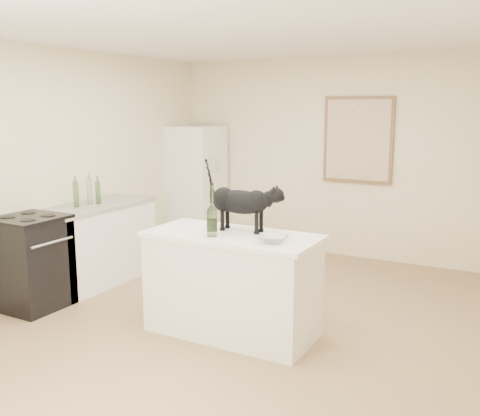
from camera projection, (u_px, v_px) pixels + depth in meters
name	position (u px, v px, depth m)	size (l,w,h in m)	color
floor	(234.00, 323.00, 5.03)	(5.50, 5.50, 0.00)	#8E6A4B
ceiling	(233.00, 30.00, 4.55)	(5.50, 5.50, 0.00)	white
wall_back	(336.00, 158.00, 7.16)	(4.50, 4.50, 0.00)	beige
wall_left	(52.00, 170.00, 5.85)	(5.50, 5.50, 0.00)	beige
island_base	(232.00, 286.00, 4.73)	(1.44, 0.67, 0.86)	white
island_top	(232.00, 236.00, 4.64)	(1.50, 0.70, 0.04)	white
left_cabinets	(96.00, 245.00, 6.13)	(0.60, 1.40, 0.86)	white
left_countertop	(94.00, 206.00, 6.04)	(0.62, 1.44, 0.04)	gray
stove	(32.00, 263.00, 5.35)	(0.60, 0.60, 0.90)	black
fridge	(196.00, 186.00, 7.82)	(0.68, 0.68, 1.70)	white
artwork_frame	(358.00, 140.00, 6.94)	(0.90, 0.03, 1.10)	brown
artwork_canvas	(358.00, 140.00, 6.93)	(0.82, 0.00, 1.02)	beige
black_cat	(240.00, 205.00, 4.70)	(0.66, 0.20, 0.46)	black
wine_bottle	(212.00, 213.00, 4.51)	(0.08, 0.08, 0.40)	#365D25
glass_bowl	(273.00, 239.00, 4.32)	(0.25, 0.25, 0.06)	white
fridge_paper	(219.00, 166.00, 7.66)	(0.00, 0.13, 0.17)	silver
counter_bottle_cluster	(88.00, 193.00, 5.96)	(0.12, 0.33, 0.30)	#18481A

